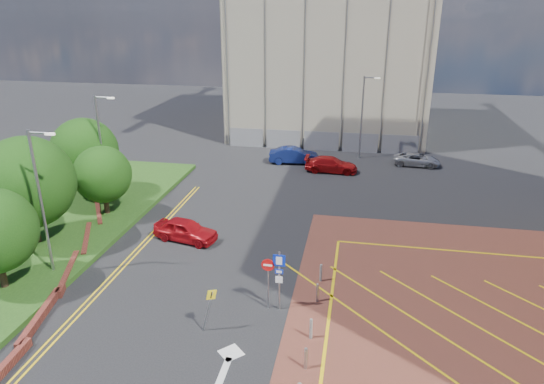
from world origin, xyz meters
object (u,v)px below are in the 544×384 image
(sign_cluster, at_px, (275,275))
(car_blue_back, at_px, (294,155))
(tree_d, at_px, (85,151))
(car_red_back, at_px, (331,165))
(tree_b, at_px, (27,183))
(lamp_left_near, at_px, (42,197))
(car_silver_back, at_px, (417,159))
(lamp_left_far, at_px, (102,146))
(car_red_left, at_px, (186,230))
(tree_c, at_px, (102,174))
(warning_sign, at_px, (209,305))
(lamp_back, at_px, (363,115))

(sign_cluster, relative_size, car_blue_back, 0.68)
(tree_d, distance_m, car_red_back, 20.90)
(tree_b, relative_size, lamp_left_near, 0.84)
(car_silver_back, bearing_deg, tree_b, 134.92)
(lamp_left_far, xyz_separation_m, car_red_back, (15.95, 11.08, -3.97))
(lamp_left_near, distance_m, car_red_left, 8.85)
(tree_c, relative_size, lamp_left_far, 0.61)
(tree_b, xyz_separation_m, warning_sign, (13.18, -6.32, -2.81))
(warning_sign, bearing_deg, car_red_back, 81.01)
(lamp_left_near, height_order, warning_sign, lamp_left_near)
(lamp_back, distance_m, sign_cluster, 27.38)
(car_silver_back, bearing_deg, lamp_left_near, 142.44)
(tree_c, relative_size, tree_d, 0.81)
(car_red_left, height_order, car_silver_back, car_red_left)
(lamp_back, bearing_deg, tree_d, -143.91)
(tree_c, height_order, warning_sign, tree_c)
(tree_d, height_order, car_red_back, tree_d)
(car_red_left, bearing_deg, warning_sign, -141.60)
(sign_cluster, distance_m, car_red_left, 9.60)
(tree_c, xyz_separation_m, sign_cluster, (13.80, -9.02, -1.24))
(lamp_left_far, distance_m, car_silver_back, 28.11)
(warning_sign, distance_m, car_blue_back, 26.40)
(lamp_left_near, bearing_deg, lamp_back, 57.60)
(tree_b, relative_size, tree_c, 1.38)
(sign_cluster, bearing_deg, car_red_left, 137.11)
(tree_d, bearing_deg, car_blue_back, 40.12)
(car_blue_back, height_order, car_silver_back, car_blue_back)
(sign_cluster, bearing_deg, car_blue_back, 95.87)
(lamp_left_near, height_order, car_red_left, lamp_left_near)
(lamp_left_far, relative_size, car_red_left, 1.91)
(tree_b, bearing_deg, sign_cluster, -14.26)
(tree_b, xyz_separation_m, car_blue_back, (13.32, 20.07, -3.46))
(sign_cluster, xyz_separation_m, car_red_left, (-6.97, 6.48, -1.24))
(lamp_back, distance_m, warning_sign, 30.15)
(tree_d, relative_size, lamp_left_far, 0.76)
(car_red_left, relative_size, car_red_back, 0.88)
(tree_c, height_order, lamp_left_far, lamp_left_far)
(tree_b, relative_size, lamp_left_far, 0.84)
(lamp_left_near, height_order, car_blue_back, lamp_left_near)
(car_red_left, bearing_deg, lamp_left_far, 71.65)
(tree_d, distance_m, lamp_left_far, 2.44)
(sign_cluster, xyz_separation_m, car_blue_back, (-2.47, 24.09, -1.18))
(tree_b, xyz_separation_m, tree_d, (-1.00, 8.00, -0.37))
(tree_b, height_order, tree_c, tree_b)
(tree_c, relative_size, sign_cluster, 1.53)
(lamp_back, xyz_separation_m, car_blue_back, (-6.26, -2.93, -3.59))
(lamp_left_far, xyz_separation_m, warning_sign, (12.10, -13.32, -3.23))
(lamp_back, xyz_separation_m, car_silver_back, (5.29, -1.58, -3.76))
(tree_b, height_order, tree_d, tree_b)
(car_red_left, bearing_deg, tree_d, 72.61)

